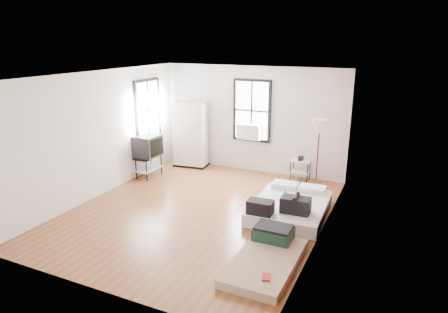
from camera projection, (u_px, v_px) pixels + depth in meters
The scene contains 8 objects.
ground at pixel (199, 211), 8.32m from camera, with size 6.00×6.00×0.00m, color brown.
room_shell at pixel (216, 127), 8.05m from camera, with size 5.02×6.02×2.80m.
mattress_main at pixel (290, 206), 8.15m from camera, with size 1.50×1.98×0.62m.
mattress_bare at pixel (268, 255), 6.44m from camera, with size 0.93×1.77×0.38m.
wardrobe at pixel (191, 135), 11.05m from camera, with size 0.96×0.62×1.81m.
side_table at pixel (300, 165), 9.99m from camera, with size 0.50×0.41×0.64m.
floor_lamp at pixel (319, 130), 8.88m from camera, with size 0.37×0.37×1.74m.
tv_stand at pixel (148, 147), 10.20m from camera, with size 0.56×0.78×1.10m.
Camera 1 is at (3.70, -6.72, 3.47)m, focal length 32.00 mm.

